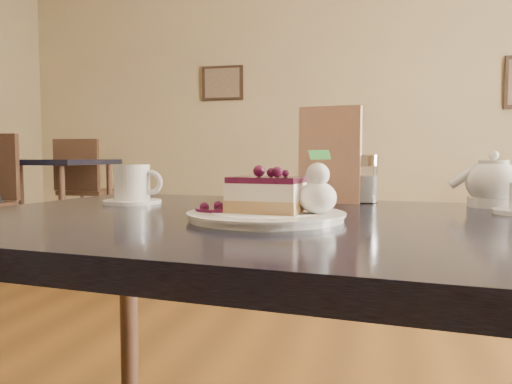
% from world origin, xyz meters
% --- Properties ---
extents(main_table, '(1.23, 0.89, 0.72)m').
position_xyz_m(main_table, '(0.11, 0.07, 0.65)').
color(main_table, black).
rests_on(main_table, ground).
extents(dessert_plate, '(0.25, 0.25, 0.01)m').
position_xyz_m(dessert_plate, '(0.10, 0.03, 0.73)').
color(dessert_plate, white).
rests_on(dessert_plate, main_table).
extents(cheesecake_slice, '(0.12, 0.09, 0.06)m').
position_xyz_m(cheesecake_slice, '(0.10, 0.03, 0.76)').
color(cheesecake_slice, tan).
rests_on(cheesecake_slice, dessert_plate).
extents(whipped_cream, '(0.06, 0.06, 0.05)m').
position_xyz_m(whipped_cream, '(0.19, 0.03, 0.76)').
color(whipped_cream, white).
rests_on(whipped_cream, dessert_plate).
extents(berry_sauce, '(0.08, 0.08, 0.01)m').
position_xyz_m(berry_sauce, '(0.02, 0.03, 0.74)').
color(berry_sauce, black).
rests_on(berry_sauce, dessert_plate).
extents(coffee_set, '(0.13, 0.13, 0.08)m').
position_xyz_m(coffee_set, '(-0.24, 0.24, 0.76)').
color(coffee_set, white).
rests_on(coffee_set, main_table).
extents(tea_set, '(0.19, 0.24, 0.10)m').
position_xyz_m(tea_set, '(0.51, 0.31, 0.76)').
color(tea_set, white).
rests_on(tea_set, main_table).
extents(menu_card, '(0.14, 0.04, 0.21)m').
position_xyz_m(menu_card, '(0.18, 0.35, 0.83)').
color(menu_card, beige).
rests_on(menu_card, main_table).
extents(sugar_shaker, '(0.06, 0.06, 0.11)m').
position_xyz_m(sugar_shaker, '(0.25, 0.37, 0.78)').
color(sugar_shaker, white).
rests_on(sugar_shaker, main_table).
extents(napkin_stack, '(0.13, 0.13, 0.05)m').
position_xyz_m(napkin_stack, '(0.03, 0.38, 0.75)').
color(napkin_stack, white).
rests_on(napkin_stack, main_table).
extents(bg_table_far_left, '(1.10, 1.95, 1.30)m').
position_xyz_m(bg_table_far_left, '(-2.45, 2.86, 0.08)').
color(bg_table_far_left, black).
rests_on(bg_table_far_left, ground).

